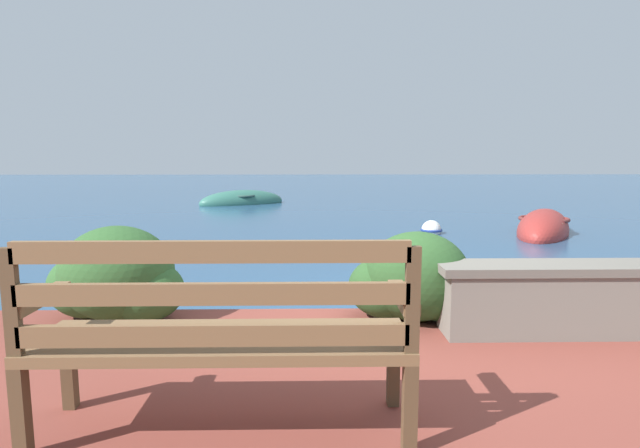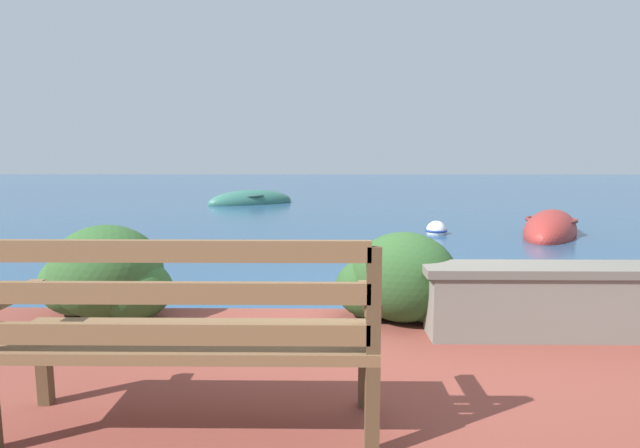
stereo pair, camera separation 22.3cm
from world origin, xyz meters
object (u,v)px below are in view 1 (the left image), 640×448
at_px(rowboat_nearest, 543,230).
at_px(rowboat_mid, 242,202).
at_px(mooring_buoy, 431,230).
at_px(park_bench, 221,332).

relative_size(rowboat_nearest, rowboat_mid, 0.97).
distance_m(rowboat_mid, mooring_buoy, 7.76).
height_order(park_bench, mooring_buoy, park_bench).
relative_size(rowboat_mid, mooring_buoy, 6.80).
relative_size(rowboat_nearest, mooring_buoy, 6.63).
relative_size(park_bench, rowboat_nearest, 0.61).
distance_m(rowboat_nearest, rowboat_mid, 9.26).
distance_m(park_bench, rowboat_nearest, 8.92).
distance_m(rowboat_nearest, mooring_buoy, 2.18).
xyz_separation_m(rowboat_nearest, mooring_buoy, (-2.18, 0.08, -0.00)).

